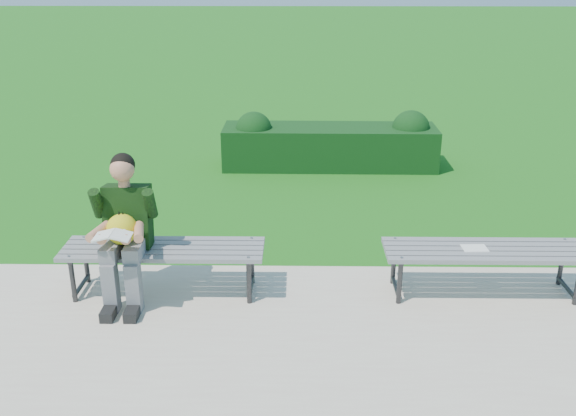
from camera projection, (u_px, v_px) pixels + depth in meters
name	position (u px, v px, depth m)	size (l,w,h in m)	color
ground	(299.00, 268.00, 6.40)	(80.00, 80.00, 0.00)	#19691A
walkway	(299.00, 372.00, 4.77)	(30.00, 3.50, 0.02)	beige
hedge	(331.00, 144.00, 9.45)	(3.12, 0.80, 0.85)	#0E3B0E
bench_left	(163.00, 253.00, 5.76)	(1.80, 0.50, 0.46)	slate
bench_right	(485.00, 254.00, 5.73)	(1.80, 0.50, 0.46)	slate
seated_boy	(124.00, 226.00, 5.56)	(0.56, 0.76, 1.31)	slate
paper_sheet	(475.00, 248.00, 5.71)	(0.23, 0.17, 0.01)	white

